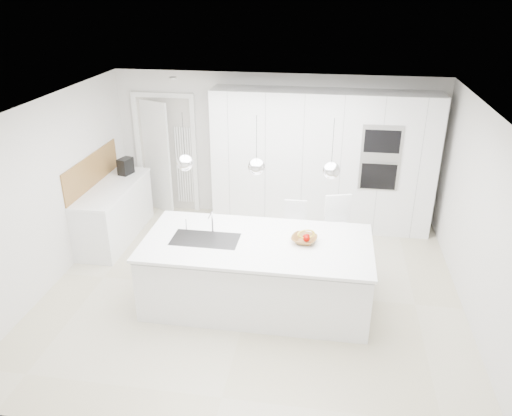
% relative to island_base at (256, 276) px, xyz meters
% --- Properties ---
extents(floor, '(5.50, 5.50, 0.00)m').
position_rel_island_base_xyz_m(floor, '(-0.10, 0.30, -0.43)').
color(floor, beige).
rests_on(floor, ground).
extents(wall_back, '(5.50, 0.00, 5.50)m').
position_rel_island_base_xyz_m(wall_back, '(-0.10, 2.80, 0.82)').
color(wall_back, silver).
rests_on(wall_back, ground).
extents(wall_left, '(0.00, 5.00, 5.00)m').
position_rel_island_base_xyz_m(wall_left, '(-2.85, 0.30, 0.82)').
color(wall_left, silver).
rests_on(wall_left, ground).
extents(ceiling, '(5.50, 5.50, 0.00)m').
position_rel_island_base_xyz_m(ceiling, '(-0.10, 0.30, 2.07)').
color(ceiling, white).
rests_on(ceiling, wall_back).
extents(tall_cabinets, '(3.60, 0.60, 2.30)m').
position_rel_island_base_xyz_m(tall_cabinets, '(0.70, 2.50, 0.72)').
color(tall_cabinets, white).
rests_on(tall_cabinets, floor).
extents(oven_stack, '(0.62, 0.04, 1.05)m').
position_rel_island_base_xyz_m(oven_stack, '(1.60, 2.19, 0.92)').
color(oven_stack, '#A5A5A8').
rests_on(oven_stack, tall_cabinets).
extents(doorway_frame, '(1.11, 0.08, 2.13)m').
position_rel_island_base_xyz_m(doorway_frame, '(-2.05, 2.77, 0.59)').
color(doorway_frame, white).
rests_on(doorway_frame, floor).
extents(hallway_door, '(0.76, 0.38, 2.00)m').
position_rel_island_base_xyz_m(hallway_door, '(-2.30, 2.72, 0.57)').
color(hallway_door, white).
rests_on(hallway_door, floor).
extents(radiator, '(0.32, 0.04, 1.40)m').
position_rel_island_base_xyz_m(radiator, '(-1.73, 2.76, 0.42)').
color(radiator, white).
rests_on(radiator, floor).
extents(left_base_cabinets, '(0.60, 1.80, 0.86)m').
position_rel_island_base_xyz_m(left_base_cabinets, '(-2.55, 1.50, 0.00)').
color(left_base_cabinets, white).
rests_on(left_base_cabinets, floor).
extents(left_worktop, '(0.62, 1.82, 0.04)m').
position_rel_island_base_xyz_m(left_worktop, '(-2.55, 1.50, 0.45)').
color(left_worktop, white).
rests_on(left_worktop, left_base_cabinets).
extents(oak_backsplash, '(0.02, 1.80, 0.50)m').
position_rel_island_base_xyz_m(oak_backsplash, '(-2.84, 1.50, 0.72)').
color(oak_backsplash, olive).
rests_on(oak_backsplash, wall_left).
extents(island_base, '(2.80, 1.20, 0.86)m').
position_rel_island_base_xyz_m(island_base, '(0.00, 0.00, 0.00)').
color(island_base, white).
rests_on(island_base, floor).
extents(island_worktop, '(2.84, 1.40, 0.04)m').
position_rel_island_base_xyz_m(island_worktop, '(0.00, 0.05, 0.45)').
color(island_worktop, white).
rests_on(island_worktop, island_base).
extents(island_sink, '(0.84, 0.44, 0.18)m').
position_rel_island_base_xyz_m(island_sink, '(-0.65, -0.00, 0.39)').
color(island_sink, '#3F3F42').
rests_on(island_sink, island_worktop).
extents(island_tap, '(0.02, 0.02, 0.30)m').
position_rel_island_base_xyz_m(island_tap, '(-0.60, 0.20, 0.62)').
color(island_tap, white).
rests_on(island_tap, island_worktop).
extents(pendant_left, '(0.20, 0.20, 0.20)m').
position_rel_island_base_xyz_m(pendant_left, '(-0.85, -0.00, 1.47)').
color(pendant_left, white).
rests_on(pendant_left, ceiling).
extents(pendant_mid, '(0.20, 0.20, 0.20)m').
position_rel_island_base_xyz_m(pendant_mid, '(-0.00, -0.00, 1.47)').
color(pendant_mid, white).
rests_on(pendant_mid, ceiling).
extents(pendant_right, '(0.20, 0.20, 0.20)m').
position_rel_island_base_xyz_m(pendant_right, '(0.85, -0.00, 1.47)').
color(pendant_right, white).
rests_on(pendant_right, ceiling).
extents(fruit_bowl, '(0.37, 0.37, 0.08)m').
position_rel_island_base_xyz_m(fruit_bowl, '(0.58, 0.12, 0.51)').
color(fruit_bowl, olive).
rests_on(fruit_bowl, island_worktop).
extents(espresso_machine, '(0.23, 0.29, 0.27)m').
position_rel_island_base_xyz_m(espresso_machine, '(-2.53, 2.07, 0.61)').
color(espresso_machine, black).
rests_on(espresso_machine, left_worktop).
extents(bar_stool_left, '(0.34, 0.47, 1.01)m').
position_rel_island_base_xyz_m(bar_stool_left, '(0.39, 1.00, 0.07)').
color(bar_stool_left, white).
rests_on(bar_stool_left, floor).
extents(bar_stool_right, '(0.52, 0.62, 1.16)m').
position_rel_island_base_xyz_m(bar_stool_right, '(0.98, 0.89, 0.15)').
color(bar_stool_right, white).
rests_on(bar_stool_right, floor).
extents(apple_a, '(0.07, 0.07, 0.07)m').
position_rel_island_base_xyz_m(apple_a, '(0.61, 0.14, 0.54)').
color(apple_a, '#A50601').
rests_on(apple_a, fruit_bowl).
extents(apple_b, '(0.09, 0.09, 0.09)m').
position_rel_island_base_xyz_m(apple_b, '(0.61, 0.08, 0.54)').
color(apple_b, '#A50601').
rests_on(apple_b, fruit_bowl).
extents(apple_c, '(0.08, 0.08, 0.08)m').
position_rel_island_base_xyz_m(apple_c, '(0.60, 0.12, 0.54)').
color(apple_c, '#A50601').
rests_on(apple_c, fruit_bowl).
extents(banana_bunch, '(0.25, 0.18, 0.23)m').
position_rel_island_base_xyz_m(banana_bunch, '(0.60, 0.10, 0.59)').
color(banana_bunch, gold).
rests_on(banana_bunch, fruit_bowl).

